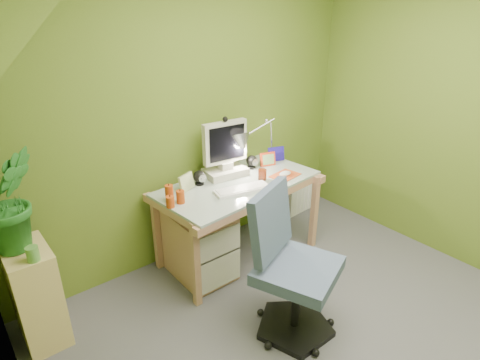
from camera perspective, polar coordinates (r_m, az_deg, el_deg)
floor at (r=2.83m, az=13.88°, el=-22.88°), size 3.20×3.20×0.01m
wall_back at (r=3.24m, az=-6.74°, el=9.09°), size 3.20×0.01×2.40m
wall_left at (r=1.35m, az=-29.01°, el=-17.76°), size 0.01×3.20×2.40m
slope_ceiling at (r=1.25m, az=-7.36°, el=15.50°), size 1.10×3.20×1.10m
desk at (r=3.37m, az=-0.16°, el=-5.74°), size 1.37×0.77×0.70m
monitor at (r=3.25m, az=-2.17°, el=5.07°), size 0.42×0.27×0.54m
speaker_left at (r=3.17m, az=-5.81°, el=0.32°), size 0.12×0.12×0.12m
speaker_right at (r=3.46m, az=1.67°, el=2.60°), size 0.10×0.10×0.12m
keyboard at (r=3.07m, az=0.29°, el=-1.36°), size 0.45×0.23×0.02m
mousepad at (r=3.35m, az=6.42°, el=0.66°), size 0.26×0.21×0.01m
mouse at (r=3.34m, az=6.43°, el=0.91°), size 0.13×0.10×0.04m
amber_tumbler at (r=3.25m, az=3.19°, el=0.77°), size 0.08×0.08×0.09m
candle_cluster at (r=2.90m, az=-9.63°, el=-2.17°), size 0.20×0.18×0.13m
photo_frame_red at (r=3.53m, az=3.96°, el=2.98°), size 0.14×0.06×0.12m
photo_frame_blue at (r=3.64m, az=5.16°, el=3.71°), size 0.15×0.07×0.13m
photo_frame_green at (r=3.09m, az=-7.62°, el=-0.32°), size 0.15×0.07×0.13m
desk_lamp at (r=3.51m, az=3.77°, el=7.03°), size 0.60×0.36×0.60m
side_ledge at (r=2.92m, az=-27.00°, el=-14.39°), size 0.25×0.39×0.68m
potted_plant at (r=2.64m, az=-29.89°, el=-2.54°), size 0.40×0.35×0.62m
green_cup at (r=2.59m, az=-27.39°, el=-9.31°), size 0.08×0.08×0.09m
task_chair at (r=2.60m, az=8.30°, el=-12.27°), size 0.72×0.72×1.00m
radiator at (r=4.23m, az=8.21°, el=-1.92°), size 0.39×0.18×0.38m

